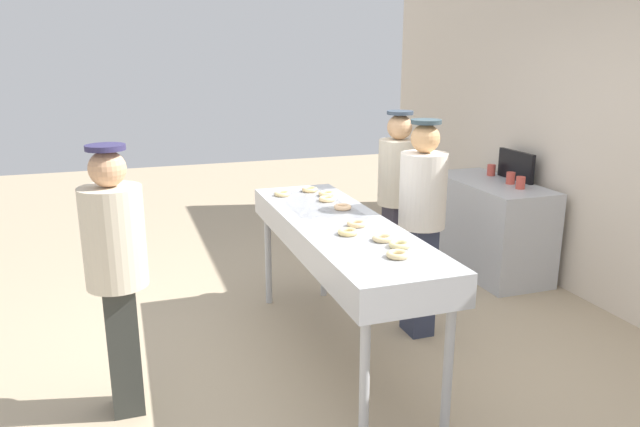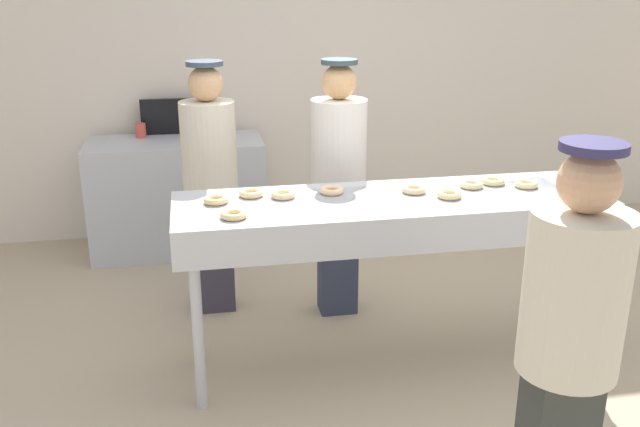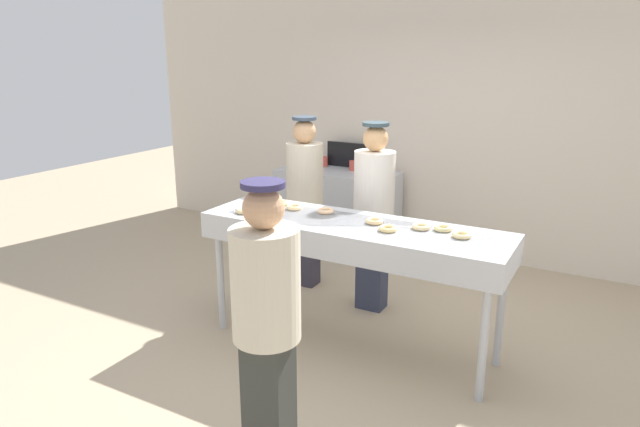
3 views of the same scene
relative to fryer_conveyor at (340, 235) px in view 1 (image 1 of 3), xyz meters
The scene contains 21 objects.
ground_plane 0.90m from the fryer_conveyor, ahead, with size 16.00×16.00×0.00m, color tan.
back_wall 2.54m from the fryer_conveyor, 90.00° to the left, with size 8.00×0.12×3.00m, color beige.
fryer_conveyor is the anchor object (origin of this frame).
plain_donut_0 0.80m from the fryer_conveyor, ahead, with size 0.13×0.13×0.03m, color #F2D390.
plain_donut_1 0.20m from the fryer_conveyor, 24.31° to the left, with size 0.13×0.13×0.03m, color #F0C789.
plain_donut_2 0.94m from the fryer_conveyor, behind, with size 0.13×0.13×0.03m, color #F5C983.
plain_donut_3 0.76m from the fryer_conveyor, 167.53° to the left, with size 0.13×0.13×0.03m, color #F9CE84.
plain_donut_4 0.35m from the fryer_conveyor, 155.78° to the left, with size 0.13×0.13×0.03m, color #F3C38F.
plain_donut_5 0.33m from the fryer_conveyor, 11.08° to the right, with size 0.13×0.13×0.03m, color #F2D282.
plain_donut_6 0.59m from the fryer_conveyor, 169.26° to the left, with size 0.13×0.13×0.03m, color #F8D08D.
plain_donut_7 0.66m from the fryer_conveyor, 12.25° to the left, with size 0.13×0.13×0.03m, color beige.
plain_donut_8 0.88m from the fryer_conveyor, 168.43° to the right, with size 0.13×0.13×0.03m, color #EDCC86.
plain_donut_9 0.51m from the fryer_conveyor, 11.24° to the left, with size 0.13×0.13×0.03m, color beige.
worker_baker 0.72m from the fryer_conveyor, 101.24° to the left, with size 0.35×0.35×1.66m.
worker_assistant 1.29m from the fryer_conveyor, 136.28° to the left, with size 0.35×0.35×1.64m.
customer_waiting 1.47m from the fryer_conveyor, 81.52° to the right, with size 0.35×0.35×1.63m.
prep_counter 2.38m from the fryer_conveyor, 120.00° to the left, with size 1.36×0.63×0.90m, color #B7BABF.
paper_cup_0 2.36m from the fryer_conveyor, 115.68° to the left, with size 0.08×0.08×0.11m, color #CC4C3F.
paper_cup_1 2.24m from the fryer_conveyor, 111.37° to the left, with size 0.08×0.08×0.11m, color #CC4C3F.
paper_cup_2 2.62m from the fryer_conveyor, 123.10° to the left, with size 0.08×0.08×0.11m, color #CC4C3F.
menu_display 2.57m from the fryer_conveyor, 117.04° to the left, with size 0.52×0.04×0.29m, color black.
Camera 1 is at (3.63, -1.37, 2.11)m, focal length 33.17 mm.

